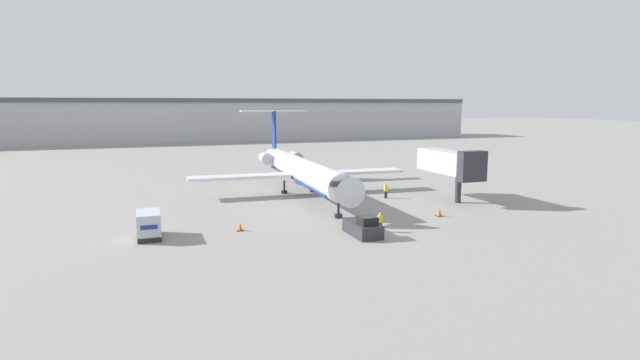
{
  "coord_description": "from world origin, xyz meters",
  "views": [
    {
      "loc": [
        -18.39,
        -37.82,
        11.29
      ],
      "look_at": [
        0.0,
        12.32,
        3.14
      ],
      "focal_mm": 28.0,
      "sensor_mm": 36.0,
      "label": 1
    }
  ],
  "objects_px": {
    "luggage_cart": "(149,225)",
    "traffic_cone_left": "(240,227)",
    "pushback_tug": "(363,227)",
    "jet_bridge": "(450,163)",
    "worker_by_wing": "(386,191)",
    "traffic_cone_right": "(439,212)",
    "airplane_main": "(301,169)",
    "worker_near_tug": "(380,222)"
  },
  "relations": [
    {
      "from": "luggage_cart",
      "to": "traffic_cone_left",
      "type": "relative_size",
      "value": 4.78
    },
    {
      "from": "pushback_tug",
      "to": "airplane_main",
      "type": "bearing_deg",
      "value": 86.89
    },
    {
      "from": "airplane_main",
      "to": "traffic_cone_left",
      "type": "height_order",
      "value": "airplane_main"
    },
    {
      "from": "worker_by_wing",
      "to": "jet_bridge",
      "type": "relative_size",
      "value": 0.18
    },
    {
      "from": "worker_near_tug",
      "to": "airplane_main",
      "type": "bearing_deg",
      "value": 92.3
    },
    {
      "from": "worker_near_tug",
      "to": "worker_by_wing",
      "type": "xyz_separation_m",
      "value": [
        7.97,
        14.2,
        0.03
      ]
    },
    {
      "from": "worker_near_tug",
      "to": "traffic_cone_left",
      "type": "xyz_separation_m",
      "value": [
        -11.66,
        4.65,
        -0.53
      ]
    },
    {
      "from": "worker_by_wing",
      "to": "traffic_cone_right",
      "type": "relative_size",
      "value": 2.12
    },
    {
      "from": "pushback_tug",
      "to": "traffic_cone_left",
      "type": "bearing_deg",
      "value": 151.79
    },
    {
      "from": "airplane_main",
      "to": "jet_bridge",
      "type": "bearing_deg",
      "value": -32.7
    },
    {
      "from": "worker_near_tug",
      "to": "traffic_cone_left",
      "type": "distance_m",
      "value": 12.57
    },
    {
      "from": "pushback_tug",
      "to": "jet_bridge",
      "type": "xyz_separation_m",
      "value": [
        16.5,
        11.15,
        3.74
      ]
    },
    {
      "from": "traffic_cone_right",
      "to": "worker_by_wing",
      "type": "bearing_deg",
      "value": 93.03
    },
    {
      "from": "luggage_cart",
      "to": "worker_near_tug",
      "type": "relative_size",
      "value": 2.15
    },
    {
      "from": "worker_near_tug",
      "to": "traffic_cone_right",
      "type": "distance_m",
      "value": 9.27
    },
    {
      "from": "airplane_main",
      "to": "worker_by_wing",
      "type": "bearing_deg",
      "value": -35.42
    },
    {
      "from": "airplane_main",
      "to": "traffic_cone_left",
      "type": "relative_size",
      "value": 43.59
    },
    {
      "from": "worker_near_tug",
      "to": "traffic_cone_left",
      "type": "height_order",
      "value": "worker_near_tug"
    },
    {
      "from": "luggage_cart",
      "to": "traffic_cone_right",
      "type": "bearing_deg",
      "value": -2.81
    },
    {
      "from": "airplane_main",
      "to": "traffic_cone_right",
      "type": "bearing_deg",
      "value": -61.02
    },
    {
      "from": "traffic_cone_left",
      "to": "airplane_main",
      "type": "bearing_deg",
      "value": 55.55
    },
    {
      "from": "traffic_cone_left",
      "to": "luggage_cart",
      "type": "bearing_deg",
      "value": 177.93
    },
    {
      "from": "worker_near_tug",
      "to": "jet_bridge",
      "type": "distance_m",
      "value": 18.34
    },
    {
      "from": "worker_by_wing",
      "to": "traffic_cone_right",
      "type": "bearing_deg",
      "value": -86.97
    },
    {
      "from": "luggage_cart",
      "to": "jet_bridge",
      "type": "relative_size",
      "value": 0.37
    },
    {
      "from": "luggage_cart",
      "to": "traffic_cone_left",
      "type": "height_order",
      "value": "luggage_cart"
    },
    {
      "from": "pushback_tug",
      "to": "jet_bridge",
      "type": "relative_size",
      "value": 0.44
    },
    {
      "from": "luggage_cart",
      "to": "worker_by_wing",
      "type": "height_order",
      "value": "luggage_cart"
    },
    {
      "from": "worker_by_wing",
      "to": "jet_bridge",
      "type": "distance_m",
      "value": 8.27
    },
    {
      "from": "luggage_cart",
      "to": "worker_near_tug",
      "type": "distance_m",
      "value": 20.04
    },
    {
      "from": "traffic_cone_left",
      "to": "jet_bridge",
      "type": "distance_m",
      "value": 27.17
    },
    {
      "from": "traffic_cone_right",
      "to": "jet_bridge",
      "type": "relative_size",
      "value": 0.08
    },
    {
      "from": "airplane_main",
      "to": "worker_near_tug",
      "type": "distance_m",
      "value": 20.6
    },
    {
      "from": "worker_near_tug",
      "to": "jet_bridge",
      "type": "xyz_separation_m",
      "value": [
        14.54,
        10.6,
        3.54
      ]
    },
    {
      "from": "worker_by_wing",
      "to": "jet_bridge",
      "type": "xyz_separation_m",
      "value": [
        6.56,
        -3.61,
        3.51
      ]
    },
    {
      "from": "airplane_main",
      "to": "traffic_cone_left",
      "type": "xyz_separation_m",
      "value": [
        -10.84,
        -15.8,
        -2.81
      ]
    },
    {
      "from": "worker_near_tug",
      "to": "worker_by_wing",
      "type": "relative_size",
      "value": 0.97
    },
    {
      "from": "worker_near_tug",
      "to": "worker_by_wing",
      "type": "distance_m",
      "value": 16.29
    },
    {
      "from": "worker_by_wing",
      "to": "luggage_cart",
      "type": "bearing_deg",
      "value": -161.31
    },
    {
      "from": "pushback_tug",
      "to": "luggage_cart",
      "type": "bearing_deg",
      "value": 162.56
    },
    {
      "from": "airplane_main",
      "to": "pushback_tug",
      "type": "relative_size",
      "value": 7.8
    },
    {
      "from": "luggage_cart",
      "to": "worker_near_tug",
      "type": "height_order",
      "value": "luggage_cart"
    }
  ]
}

